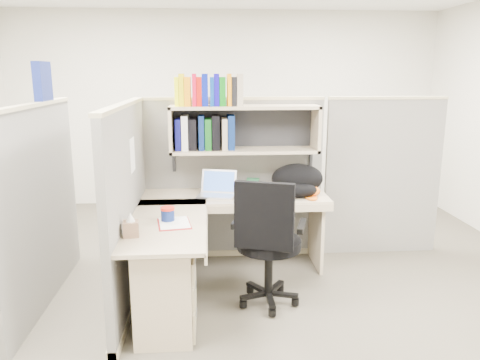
{
  "coord_description": "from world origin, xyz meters",
  "views": [
    {
      "loc": [
        -0.25,
        -3.69,
        1.86
      ],
      "look_at": [
        0.03,
        0.25,
        0.95
      ],
      "focal_mm": 35.0,
      "sensor_mm": 36.0,
      "label": 1
    }
  ],
  "objects": [
    {
      "name": "ground",
      "position": [
        0.0,
        0.0,
        0.0
      ],
      "size": [
        6.0,
        6.0,
        0.0
      ],
      "primitive_type": "plane",
      "color": "#3C372E",
      "rests_on": "ground"
    },
    {
      "name": "room_shell",
      "position": [
        0.0,
        0.0,
        1.62
      ],
      "size": [
        6.0,
        6.0,
        6.0
      ],
      "color": "beige",
      "rests_on": "ground"
    },
    {
      "name": "cubicle",
      "position": [
        -0.37,
        0.45,
        0.91
      ],
      "size": [
        3.79,
        1.84,
        1.95
      ],
      "color": "#5D5D58",
      "rests_on": "ground"
    },
    {
      "name": "desk",
      "position": [
        -0.41,
        -0.29,
        0.44
      ],
      "size": [
        1.74,
        1.75,
        0.73
      ],
      "color": "tan",
      "rests_on": "ground"
    },
    {
      "name": "laptop",
      "position": [
        -0.17,
        0.54,
        0.85
      ],
      "size": [
        0.41,
        0.41,
        0.24
      ],
      "primitive_type": null,
      "rotation": [
        0.0,
        0.0,
        -0.25
      ],
      "color": "silver",
      "rests_on": "desk"
    },
    {
      "name": "backpack",
      "position": [
        0.6,
        0.53,
        0.88
      ],
      "size": [
        0.53,
        0.43,
        0.29
      ],
      "primitive_type": null,
      "rotation": [
        0.0,
        0.0,
        0.1
      ],
      "color": "black",
      "rests_on": "desk"
    },
    {
      "name": "orange_cap",
      "position": [
        0.71,
        0.49,
        0.78
      ],
      "size": [
        0.21,
        0.23,
        0.1
      ],
      "primitive_type": null,
      "rotation": [
        0.0,
        0.0,
        -0.16
      ],
      "color": "orange",
      "rests_on": "desk"
    },
    {
      "name": "snack_canister",
      "position": [
        -0.57,
        -0.17,
        0.79
      ],
      "size": [
        0.11,
        0.11,
        0.11
      ],
      "color": "navy",
      "rests_on": "desk"
    },
    {
      "name": "tissue_box",
      "position": [
        -0.8,
        -0.51,
        0.82
      ],
      "size": [
        0.12,
        0.12,
        0.17
      ],
      "primitive_type": null,
      "rotation": [
        0.0,
        0.0,
        0.14
      ],
      "color": "#8B674E",
      "rests_on": "desk"
    },
    {
      "name": "mouse",
      "position": [
        0.11,
        0.47,
        0.75
      ],
      "size": [
        0.08,
        0.06,
        0.03
      ],
      "primitive_type": "ellipsoid",
      "rotation": [
        0.0,
        0.0,
        -0.04
      ],
      "color": "#91AECE",
      "rests_on": "desk"
    },
    {
      "name": "paper_cup",
      "position": [
        0.02,
        0.68,
        0.78
      ],
      "size": [
        0.09,
        0.09,
        0.11
      ],
      "primitive_type": "cylinder",
      "rotation": [
        0.0,
        0.0,
        0.22
      ],
      "color": "white",
      "rests_on": "desk"
    },
    {
      "name": "book_stack",
      "position": [
        0.19,
        0.77,
        0.78
      ],
      "size": [
        0.19,
        0.23,
        0.1
      ],
      "primitive_type": null,
      "rotation": [
        0.0,
        0.0,
        -0.19
      ],
      "color": "gray",
      "rests_on": "desk"
    },
    {
      "name": "loose_paper",
      "position": [
        -0.51,
        -0.23,
        0.73
      ],
      "size": [
        0.27,
        0.33,
        0.0
      ],
      "primitive_type": null,
      "rotation": [
        0.0,
        0.0,
        0.15
      ],
      "color": "white",
      "rests_on": "desk"
    },
    {
      "name": "task_chair",
      "position": [
        0.22,
        -0.23,
        0.38
      ],
      "size": [
        0.62,
        0.57,
        1.08
      ],
      "color": "black",
      "rests_on": "ground"
    }
  ]
}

